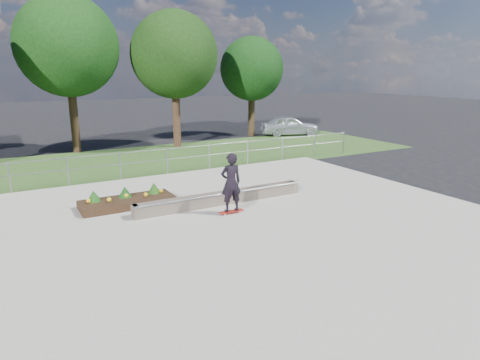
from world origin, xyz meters
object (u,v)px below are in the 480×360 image
Objects in this scene: grind_ledge at (222,198)px; parked_car at (290,126)px; planter_bed at (127,200)px; skateboarder at (231,183)px.

grind_ledge is 1.50× the size of parked_car.
planter_bed is 0.75× the size of parked_car.
skateboarder is (-0.20, -1.03, 0.79)m from grind_ledge.
skateboarder is at bearing -42.63° from planter_bed.
grind_ledge is 1.32m from skateboarder.
planter_bed is at bearing 154.06° from grind_ledge.
skateboarder reaches higher than planter_bed.
skateboarder reaches higher than parked_car.
skateboarder reaches higher than grind_ledge.
grind_ledge is at bearing 156.04° from parked_car.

